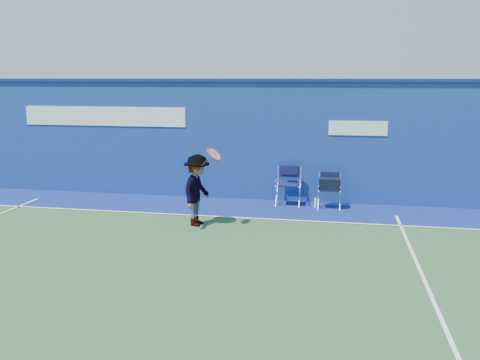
% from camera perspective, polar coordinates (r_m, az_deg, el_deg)
% --- Properties ---
extents(ground, '(80.00, 80.00, 0.00)m').
position_cam_1_polar(ground, '(8.80, -10.51, -9.47)').
color(ground, '#2D542C').
rests_on(ground, ground).
extents(stadium_wall, '(24.00, 0.50, 3.08)m').
position_cam_1_polar(stadium_wall, '(13.29, -2.76, 4.70)').
color(stadium_wall, navy).
rests_on(stadium_wall, ground).
extents(out_of_bounds_strip, '(24.00, 1.80, 0.01)m').
position_cam_1_polar(out_of_bounds_strip, '(12.53, -3.83, -2.94)').
color(out_of_bounds_strip, navy).
rests_on(out_of_bounds_strip, ground).
extents(court_lines, '(24.00, 12.00, 0.01)m').
position_cam_1_polar(court_lines, '(9.32, -9.19, -8.13)').
color(court_lines, white).
rests_on(court_lines, out_of_bounds_strip).
extents(directors_chair_left, '(0.57, 0.53, 0.96)m').
position_cam_1_polar(directors_chair_left, '(12.61, 5.45, -1.41)').
color(directors_chair_left, silver).
rests_on(directors_chair_left, ground).
extents(directors_chair_right, '(0.51, 0.46, 0.86)m').
position_cam_1_polar(directors_chair_right, '(12.41, 10.00, -1.55)').
color(directors_chair_right, silver).
rests_on(directors_chair_right, ground).
extents(water_bottle, '(0.07, 0.07, 0.24)m').
position_cam_1_polar(water_bottle, '(12.48, 8.47, -2.55)').
color(water_bottle, white).
rests_on(water_bottle, ground).
extents(tennis_player, '(0.93, 1.06, 1.71)m').
position_cam_1_polar(tennis_player, '(10.80, -4.81, -1.13)').
color(tennis_player, '#EA4738').
rests_on(tennis_player, ground).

